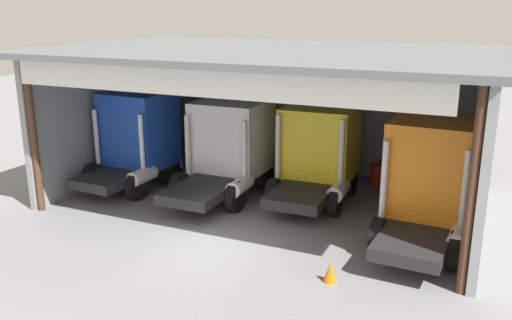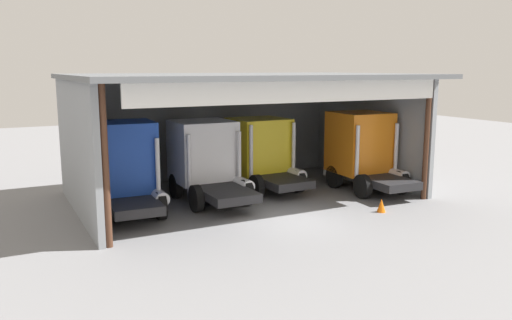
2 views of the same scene
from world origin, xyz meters
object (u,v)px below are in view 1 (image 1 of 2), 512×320
Objects in this scene: truck_white_yard_outside at (229,146)px; truck_yellow_left_bay at (318,151)px; truck_blue_center_right_bay at (137,138)px; truck_orange_center_bay at (431,180)px; tool_cart at (391,173)px; traffic_cone at (330,272)px; oil_drum at (377,175)px.

truck_yellow_left_bay is (3.27, 0.84, -0.04)m from truck_white_yard_outside.
truck_blue_center_right_bay is at bearing -169.96° from truck_white_yard_outside.
truck_orange_center_bay is at bearing -30.65° from truck_yellow_left_bay.
tool_cart is 1.79× the size of traffic_cone.
oil_drum is (8.80, 3.83, -1.52)m from truck_blue_center_right_bay.
truck_blue_center_right_bay reaches higher than truck_white_yard_outside.
truck_blue_center_right_bay is 4.42× the size of tool_cart.
truck_white_yard_outside reaches higher than tool_cart.
tool_cart is at bearing 114.82° from truck_orange_center_bay.
oil_drum is at bearing -141.26° from tool_cart.
truck_yellow_left_bay is 4.94× the size of tool_cart.
truck_blue_center_right_bay is 7.18m from truck_yellow_left_bay.
truck_blue_center_right_bay is 5.09× the size of oil_drum.
truck_orange_center_bay is at bearing -1.58° from truck_blue_center_right_bay.
tool_cart is (5.52, 3.53, -1.36)m from truck_white_yard_outside.
tool_cart is (9.27, 4.21, -1.46)m from truck_blue_center_right_bay.
oil_drum is (-2.50, 4.68, -1.54)m from truck_orange_center_bay.
truck_blue_center_right_bay is 7.89× the size of traffic_cone.
truck_white_yard_outside is 6.12m from oil_drum.
tool_cart is 8.78m from traffic_cone.
traffic_cone is (0.10, -8.78, -0.22)m from tool_cart.
truck_white_yard_outside is at bearing 136.92° from traffic_cone.
traffic_cone is at bearing -89.36° from tool_cart.
truck_yellow_left_bay reaches higher than traffic_cone.
truck_white_yard_outside is 6.69m from tool_cart.
truck_orange_center_bay is 9.00× the size of traffic_cone.
truck_white_yard_outside is at bearing 171.50° from truck_orange_center_bay.
tool_cart is at bearing 27.16° from truck_blue_center_right_bay.
truck_yellow_left_bay is at bearing 14.24° from truck_white_yard_outside.
truck_orange_center_bay is at bearing -61.90° from oil_drum.
truck_yellow_left_bay is at bearing 111.09° from traffic_cone.
oil_drum is 1.55× the size of traffic_cone.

